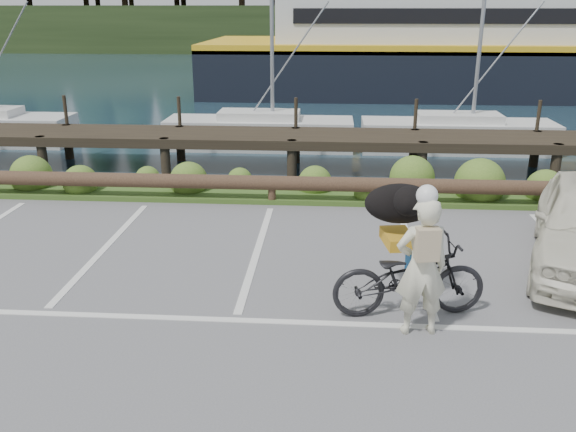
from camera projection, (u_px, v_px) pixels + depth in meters
name	position (u px, v px, depth m)	size (l,w,h in m)	color
ground	(240.00, 306.00, 8.35)	(72.00, 72.00, 0.00)	#5B5B5D
harbor_backdrop	(327.00, 37.00, 82.32)	(170.00, 160.00, 30.00)	#162936
vegetation_strip	(275.00, 192.00, 13.33)	(34.00, 1.60, 0.10)	#3D5B21
log_rail	(272.00, 204.00, 12.69)	(32.00, 0.30, 0.60)	#443021
bicycle	(409.00, 278.00, 7.97)	(0.71, 2.02, 1.06)	black
cyclist	(422.00, 267.00, 7.41)	(0.65, 0.43, 1.78)	beige
dog	(400.00, 204.00, 8.32)	(0.96, 0.47, 0.56)	black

